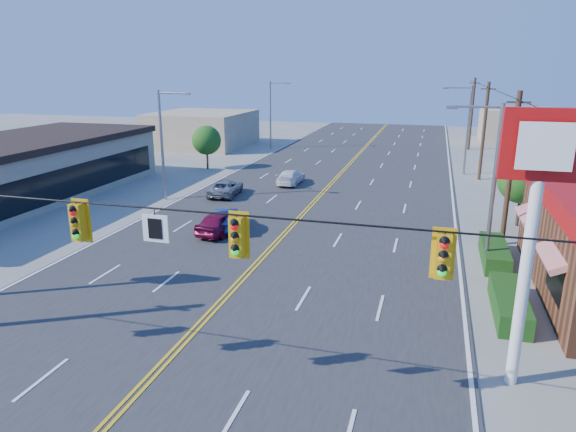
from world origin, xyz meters
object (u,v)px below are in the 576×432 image
(signal_span, at_px, (114,244))
(kfc_pylon, at_px, (536,196))
(car_blue, at_px, (227,220))
(car_white, at_px, (291,178))
(car_magenta, at_px, (222,223))
(car_silver, at_px, (225,188))

(signal_span, bearing_deg, kfc_pylon, 19.78)
(car_blue, xyz_separation_m, car_white, (0.34, 13.24, -0.05))
(car_magenta, bearing_deg, kfc_pylon, 150.02)
(signal_span, relative_size, car_silver, 5.62)
(car_magenta, relative_size, car_silver, 0.94)
(car_silver, bearing_deg, car_blue, 107.00)
(kfc_pylon, bearing_deg, car_white, 119.33)
(signal_span, distance_m, car_blue, 17.12)
(signal_span, relative_size, car_white, 5.90)
(kfc_pylon, distance_m, car_silver, 27.65)
(car_magenta, xyz_separation_m, car_white, (0.34, 13.99, -0.09))
(signal_span, bearing_deg, car_magenta, 102.84)
(car_blue, bearing_deg, car_magenta, 67.41)
(kfc_pylon, height_order, car_white, kfc_pylon)
(car_magenta, distance_m, car_blue, 0.75)
(kfc_pylon, bearing_deg, car_silver, 131.76)
(signal_span, bearing_deg, car_blue, 102.25)
(car_white, bearing_deg, kfc_pylon, 120.02)
(car_blue, bearing_deg, car_silver, -89.35)
(kfc_pylon, xyz_separation_m, car_silver, (-18.05, 20.22, -5.44))
(car_magenta, height_order, car_white, car_magenta)
(signal_span, distance_m, car_silver, 25.56)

